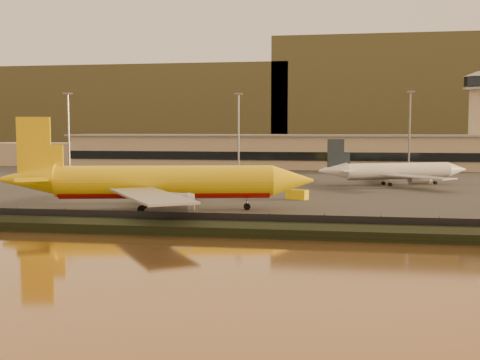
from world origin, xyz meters
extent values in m
plane|color=black|center=(0.00, 0.00, 0.00)|extent=(900.00, 900.00, 0.00)
cube|color=black|center=(0.00, -17.00, 0.70)|extent=(320.00, 7.00, 1.40)
cube|color=#2D2D2D|center=(0.00, 95.00, 0.10)|extent=(320.00, 220.00, 0.20)
cube|color=black|center=(0.00, -13.00, 1.30)|extent=(300.00, 0.05, 2.20)
cube|color=tan|center=(0.00, 125.00, 6.20)|extent=(160.00, 22.00, 12.00)
cube|color=black|center=(0.00, 113.80, 5.20)|extent=(160.00, 0.60, 3.00)
cube|color=gray|center=(0.00, 125.00, 12.50)|extent=(164.00, 24.00, 0.60)
cube|color=tan|center=(-95.00, 129.00, 4.70)|extent=(50.00, 18.00, 9.00)
cylinder|color=tan|center=(70.00, 131.00, 15.20)|extent=(6.40, 6.40, 30.00)
cylinder|color=black|center=(70.00, 131.00, 31.95)|extent=(10.40, 10.40, 3.50)
cone|color=gray|center=(70.00, 131.00, 34.70)|extent=(11.20, 11.20, 2.00)
cylinder|color=gray|center=(70.00, 131.00, 29.40)|extent=(11.20, 11.20, 0.80)
cylinder|color=slate|center=(-60.00, 70.00, 12.70)|extent=(0.50, 0.50, 25.00)
cube|color=slate|center=(-60.00, 70.00, 25.40)|extent=(2.20, 2.20, 0.40)
cylinder|color=slate|center=(-10.00, 80.00, 12.70)|extent=(0.50, 0.50, 25.00)
cube|color=slate|center=(-10.00, 80.00, 25.40)|extent=(2.20, 2.20, 0.40)
cylinder|color=slate|center=(40.00, 78.00, 12.70)|extent=(0.50, 0.50, 25.00)
cube|color=slate|center=(40.00, 78.00, 25.40)|extent=(2.20, 2.20, 0.40)
cube|color=brown|center=(-140.00, 340.00, 27.50)|extent=(260.00, 160.00, 55.00)
cube|color=brown|center=(90.00, 340.00, 35.00)|extent=(220.00, 160.00, 70.00)
cylinder|color=yellow|center=(-10.86, 4.13, 5.52)|extent=(39.09, 13.34, 5.60)
cylinder|color=#B50F0A|center=(-10.86, 4.13, 4.54)|extent=(37.78, 11.92, 4.37)
cone|color=yellow|center=(11.80, 8.82, 5.52)|extent=(8.51, 7.01, 5.60)
cone|color=yellow|center=(-34.58, -0.79, 5.94)|extent=(10.62, 7.45, 5.60)
cube|color=yellow|center=(-33.53, -0.57, 12.10)|extent=(5.89, 1.64, 9.80)
cube|color=yellow|center=(-33.61, 5.13, 6.36)|extent=(5.93, 5.88, 0.34)
cube|color=yellow|center=(-31.34, -5.83, 6.36)|extent=(7.31, 7.29, 0.34)
cube|color=gray|center=(-14.94, 18.51, 4.54)|extent=(11.74, 25.18, 0.34)
cylinder|color=gray|center=(-11.57, 15.50, 3.00)|extent=(6.95, 4.33, 3.08)
cube|color=gray|center=(-8.89, -10.69, 4.54)|extent=(19.71, 24.33, 0.34)
cylinder|color=gray|center=(-6.99, -6.59, 3.00)|extent=(6.95, 4.33, 3.08)
cylinder|color=black|center=(3.63, 7.13, 0.82)|extent=(1.40, 1.21, 1.23)
cylinder|color=slate|center=(3.63, 7.13, 1.46)|extent=(0.22, 0.22, 2.52)
cylinder|color=black|center=(-14.30, 0.84, 0.82)|extent=(1.40, 1.21, 1.23)
cylinder|color=slate|center=(-14.30, 0.84, 1.46)|extent=(0.22, 0.22, 2.52)
cylinder|color=black|center=(-15.33, 5.78, 0.82)|extent=(1.40, 1.21, 1.23)
cylinder|color=slate|center=(-15.33, 5.78, 1.46)|extent=(0.22, 0.22, 2.52)
cylinder|color=white|center=(35.27, 60.68, 4.04)|extent=(28.33, 15.31, 4.05)
cylinder|color=gray|center=(35.27, 60.68, 3.34)|extent=(27.24, 14.17, 3.16)
cone|color=white|center=(51.23, 67.60, 4.04)|extent=(6.81, 5.97, 4.05)
cone|color=white|center=(18.56, 53.43, 4.35)|extent=(8.29, 6.61, 4.05)
cube|color=#1B2632|center=(19.31, 53.75, 8.80)|extent=(4.21, 2.07, 7.08)
cube|color=white|center=(18.44, 57.78, 4.65)|extent=(4.39, 4.21, 0.24)
cube|color=white|center=(21.66, 50.36, 4.65)|extent=(5.58, 5.56, 0.24)
cube|color=gray|center=(30.09, 70.56, 3.34)|extent=(6.13, 18.35, 0.24)
cylinder|color=gray|center=(33.04, 68.86, 2.22)|extent=(5.34, 3.97, 2.23)
cube|color=gray|center=(38.95, 50.15, 3.34)|extent=(16.95, 16.81, 0.24)
cylinder|color=gray|center=(39.72, 53.46, 2.22)|extent=(5.34, 3.97, 2.23)
cylinder|color=black|center=(45.47, 65.11, 0.65)|extent=(1.10, 1.00, 0.89)
cylinder|color=slate|center=(45.47, 65.11, 1.11)|extent=(0.21, 0.21, 1.82)
cylinder|color=black|center=(33.21, 57.80, 0.65)|extent=(1.10, 1.00, 0.89)
cylinder|color=slate|center=(33.21, 57.80, 1.11)|extent=(0.21, 0.21, 1.82)
cylinder|color=black|center=(31.76, 61.14, 0.65)|extent=(1.10, 1.00, 0.89)
cylinder|color=slate|center=(31.76, 61.14, 1.11)|extent=(0.21, 0.21, 1.82)
cube|color=yellow|center=(11.49, 25.27, 1.21)|extent=(4.92, 3.66, 2.02)
cube|color=white|center=(-16.39, 30.36, 1.09)|extent=(4.28, 2.66, 1.79)
camera|label=1|loc=(19.79, -100.03, 14.89)|focal=45.00mm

